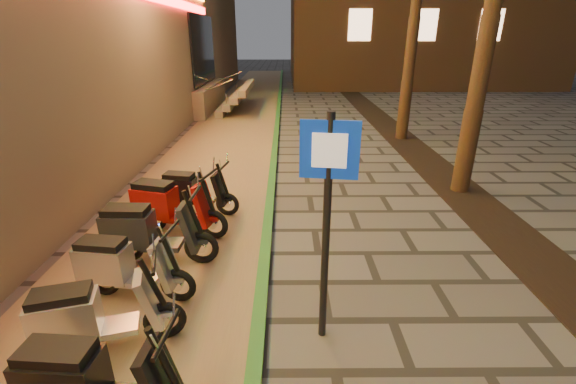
{
  "coord_description": "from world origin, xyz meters",
  "views": [
    {
      "loc": [
        -0.55,
        -1.49,
        3.44
      ],
      "look_at": [
        -0.51,
        3.99,
        1.2
      ],
      "focal_mm": 24.0,
      "sensor_mm": 36.0,
      "label": 1
    }
  ],
  "objects_px": {
    "pedestrian_sign": "(327,203)",
    "scooter_6": "(91,383)",
    "scooter_8": "(122,266)",
    "scooter_9": "(146,232)",
    "scooter_11": "(192,191)",
    "scooter_10": "(169,205)",
    "scooter_7": "(91,316)"
  },
  "relations": [
    {
      "from": "scooter_7",
      "to": "scooter_11",
      "type": "height_order",
      "value": "scooter_7"
    },
    {
      "from": "scooter_11",
      "to": "scooter_10",
      "type": "bearing_deg",
      "value": -93.51
    },
    {
      "from": "scooter_7",
      "to": "pedestrian_sign",
      "type": "bearing_deg",
      "value": -10.45
    },
    {
      "from": "scooter_6",
      "to": "scooter_8",
      "type": "distance_m",
      "value": 1.98
    },
    {
      "from": "scooter_6",
      "to": "scooter_7",
      "type": "xyz_separation_m",
      "value": [
        -0.43,
        0.91,
        -0.01
      ]
    },
    {
      "from": "pedestrian_sign",
      "to": "scooter_11",
      "type": "bearing_deg",
      "value": 132.04
    },
    {
      "from": "pedestrian_sign",
      "to": "scooter_11",
      "type": "distance_m",
      "value": 4.46
    },
    {
      "from": "scooter_9",
      "to": "scooter_11",
      "type": "height_order",
      "value": "scooter_9"
    },
    {
      "from": "scooter_6",
      "to": "scooter_11",
      "type": "xyz_separation_m",
      "value": [
        -0.15,
        4.71,
        -0.03
      ]
    },
    {
      "from": "scooter_9",
      "to": "pedestrian_sign",
      "type": "bearing_deg",
      "value": -29.91
    },
    {
      "from": "scooter_8",
      "to": "scooter_9",
      "type": "relative_size",
      "value": 0.91
    },
    {
      "from": "scooter_9",
      "to": "scooter_10",
      "type": "height_order",
      "value": "scooter_10"
    },
    {
      "from": "pedestrian_sign",
      "to": "scooter_6",
      "type": "xyz_separation_m",
      "value": [
        -2.22,
        -1.16,
        -1.27
      ]
    },
    {
      "from": "scooter_8",
      "to": "scooter_10",
      "type": "distance_m",
      "value": 1.91
    },
    {
      "from": "scooter_10",
      "to": "scooter_11",
      "type": "height_order",
      "value": "scooter_10"
    },
    {
      "from": "scooter_11",
      "to": "scooter_8",
      "type": "bearing_deg",
      "value": -86.75
    },
    {
      "from": "scooter_8",
      "to": "scooter_9",
      "type": "height_order",
      "value": "scooter_9"
    },
    {
      "from": "scooter_9",
      "to": "scooter_8",
      "type": "bearing_deg",
      "value": -90.41
    },
    {
      "from": "scooter_7",
      "to": "scooter_10",
      "type": "xyz_separation_m",
      "value": [
        0.07,
        2.92,
        0.06
      ]
    },
    {
      "from": "scooter_9",
      "to": "scooter_11",
      "type": "xyz_separation_m",
      "value": [
        0.28,
        1.88,
        -0.07
      ]
    },
    {
      "from": "scooter_8",
      "to": "scooter_11",
      "type": "height_order",
      "value": "scooter_8"
    },
    {
      "from": "scooter_8",
      "to": "scooter_9",
      "type": "distance_m",
      "value": 0.9
    },
    {
      "from": "pedestrian_sign",
      "to": "scooter_10",
      "type": "distance_m",
      "value": 3.91
    },
    {
      "from": "scooter_8",
      "to": "scooter_9",
      "type": "xyz_separation_m",
      "value": [
        0.04,
        0.9,
        0.05
      ]
    },
    {
      "from": "scooter_10",
      "to": "scooter_11",
      "type": "relative_size",
      "value": 1.14
    },
    {
      "from": "pedestrian_sign",
      "to": "scooter_9",
      "type": "distance_m",
      "value": 3.37
    },
    {
      "from": "scooter_8",
      "to": "scooter_11",
      "type": "relative_size",
      "value": 1.04
    },
    {
      "from": "scooter_6",
      "to": "scooter_11",
      "type": "bearing_deg",
      "value": 96.09
    },
    {
      "from": "scooter_7",
      "to": "scooter_11",
      "type": "relative_size",
      "value": 1.03
    },
    {
      "from": "pedestrian_sign",
      "to": "scooter_8",
      "type": "xyz_separation_m",
      "value": [
        -2.69,
        0.77,
        -1.28
      ]
    },
    {
      "from": "scooter_6",
      "to": "scooter_10",
      "type": "bearing_deg",
      "value": 99.62
    },
    {
      "from": "pedestrian_sign",
      "to": "scooter_6",
      "type": "distance_m",
      "value": 2.81
    }
  ]
}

